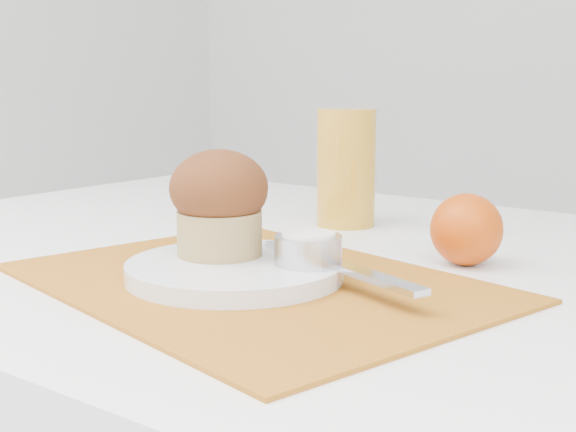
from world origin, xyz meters
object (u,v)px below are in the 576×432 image
Objects in this scene: plate at (235,270)px; juice_glass at (346,168)px; muffin at (219,202)px; orange at (466,230)px.

plate is 1.36× the size of juice_glass.
juice_glass is 1.46× the size of muffin.
orange is at bearing 46.77° from muffin.
muffin is (-0.17, -0.18, 0.03)m from orange.
juice_glass reaches higher than orange.
plate is at bearing -125.94° from orange.
plate is at bearing -76.33° from juice_glass.
muffin reaches higher than orange.
orange is 0.49× the size of juice_glass.
juice_glass is (-0.21, 0.10, 0.04)m from orange.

